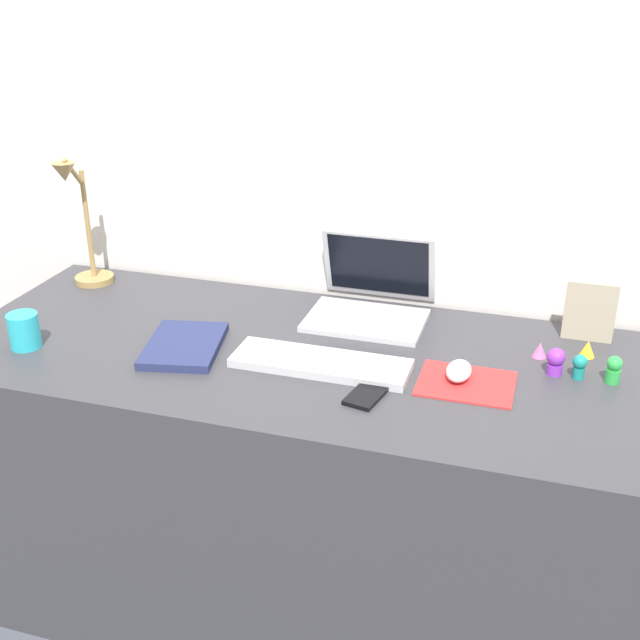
{
  "coord_description": "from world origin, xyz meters",
  "views": [
    {
      "loc": [
        0.54,
        -1.61,
        1.6
      ],
      "look_at": [
        0.04,
        0.0,
        0.83
      ],
      "focal_mm": 44.78,
      "sensor_mm": 36.0,
      "label": 1
    }
  ],
  "objects_px": {
    "laptop": "(372,295)",
    "toy_figurine_pink": "(540,350)",
    "coffee_mug": "(24,331)",
    "toy_figurine_purple": "(556,361)",
    "cell_phone": "(368,393)",
    "toy_figurine_green": "(614,369)",
    "keyboard": "(321,363)",
    "mouse": "(459,371)",
    "toy_figurine_teal": "(579,366)",
    "toy_figurine_yellow": "(588,349)",
    "picture_frame": "(590,312)",
    "desk_lamp": "(81,227)",
    "notebook_pad": "(184,346)"
  },
  "relations": [
    {
      "from": "cell_phone",
      "to": "toy_figurine_teal",
      "type": "bearing_deg",
      "value": 38.06
    },
    {
      "from": "toy_figurine_teal",
      "to": "toy_figurine_pink",
      "type": "xyz_separation_m",
      "value": [
        -0.09,
        0.08,
        -0.01
      ]
    },
    {
      "from": "toy_figurine_yellow",
      "to": "mouse",
      "type": "bearing_deg",
      "value": -143.5
    },
    {
      "from": "coffee_mug",
      "to": "toy_figurine_green",
      "type": "relative_size",
      "value": 1.34
    },
    {
      "from": "picture_frame",
      "to": "toy_figurine_pink",
      "type": "distance_m",
      "value": 0.18
    },
    {
      "from": "picture_frame",
      "to": "toy_figurine_purple",
      "type": "xyz_separation_m",
      "value": [
        -0.07,
        -0.21,
        -0.04
      ]
    },
    {
      "from": "keyboard",
      "to": "toy_figurine_purple",
      "type": "relative_size",
      "value": 6.46
    },
    {
      "from": "mouse",
      "to": "desk_lamp",
      "type": "relative_size",
      "value": 0.25
    },
    {
      "from": "cell_phone",
      "to": "toy_figurine_green",
      "type": "distance_m",
      "value": 0.55
    },
    {
      "from": "mouse",
      "to": "toy_figurine_teal",
      "type": "xyz_separation_m",
      "value": [
        0.25,
        0.08,
        0.01
      ]
    },
    {
      "from": "picture_frame",
      "to": "toy_figurine_pink",
      "type": "height_order",
      "value": "picture_frame"
    },
    {
      "from": "toy_figurine_purple",
      "to": "coffee_mug",
      "type": "bearing_deg",
      "value": -169.22
    },
    {
      "from": "toy_figurine_green",
      "to": "mouse",
      "type": "bearing_deg",
      "value": -165.27
    },
    {
      "from": "notebook_pad",
      "to": "toy_figurine_purple",
      "type": "distance_m",
      "value": 0.86
    },
    {
      "from": "laptop",
      "to": "keyboard",
      "type": "xyz_separation_m",
      "value": [
        -0.04,
        -0.33,
        -0.04
      ]
    },
    {
      "from": "laptop",
      "to": "picture_frame",
      "type": "relative_size",
      "value": 2.0
    },
    {
      "from": "laptop",
      "to": "toy_figurine_teal",
      "type": "height_order",
      "value": "laptop"
    },
    {
      "from": "laptop",
      "to": "toy_figurine_purple",
      "type": "bearing_deg",
      "value": -23.05
    },
    {
      "from": "keyboard",
      "to": "toy_figurine_purple",
      "type": "height_order",
      "value": "toy_figurine_purple"
    },
    {
      "from": "toy_figurine_teal",
      "to": "laptop",
      "type": "bearing_deg",
      "value": 158.58
    },
    {
      "from": "mouse",
      "to": "picture_frame",
      "type": "xyz_separation_m",
      "value": [
        0.27,
        0.3,
        0.05
      ]
    },
    {
      "from": "laptop",
      "to": "coffee_mug",
      "type": "relative_size",
      "value": 3.51
    },
    {
      "from": "keyboard",
      "to": "mouse",
      "type": "bearing_deg",
      "value": 6.44
    },
    {
      "from": "mouse",
      "to": "notebook_pad",
      "type": "height_order",
      "value": "mouse"
    },
    {
      "from": "toy_figurine_yellow",
      "to": "picture_frame",
      "type": "bearing_deg",
      "value": 91.57
    },
    {
      "from": "laptop",
      "to": "picture_frame",
      "type": "height_order",
      "value": "laptop"
    },
    {
      "from": "cell_phone",
      "to": "notebook_pad",
      "type": "bearing_deg",
      "value": -178.52
    },
    {
      "from": "picture_frame",
      "to": "toy_figurine_yellow",
      "type": "bearing_deg",
      "value": -88.43
    },
    {
      "from": "desk_lamp",
      "to": "notebook_pad",
      "type": "relative_size",
      "value": 1.57
    },
    {
      "from": "mouse",
      "to": "toy_figurine_purple",
      "type": "xyz_separation_m",
      "value": [
        0.2,
        0.09,
        0.01
      ]
    },
    {
      "from": "laptop",
      "to": "notebook_pad",
      "type": "relative_size",
      "value": 1.25
    },
    {
      "from": "coffee_mug",
      "to": "toy_figurine_teal",
      "type": "relative_size",
      "value": 1.5
    },
    {
      "from": "picture_frame",
      "to": "toy_figurine_yellow",
      "type": "xyz_separation_m",
      "value": [
        0.0,
        -0.09,
        -0.06
      ]
    },
    {
      "from": "mouse",
      "to": "notebook_pad",
      "type": "distance_m",
      "value": 0.65
    },
    {
      "from": "toy_figurine_purple",
      "to": "toy_figurine_green",
      "type": "bearing_deg",
      "value": -1.53
    },
    {
      "from": "coffee_mug",
      "to": "toy_figurine_yellow",
      "type": "relative_size",
      "value": 2.14
    },
    {
      "from": "cell_phone",
      "to": "coffee_mug",
      "type": "distance_m",
      "value": 0.85
    },
    {
      "from": "desk_lamp",
      "to": "toy_figurine_pink",
      "type": "bearing_deg",
      "value": -3.58
    },
    {
      "from": "laptop",
      "to": "desk_lamp",
      "type": "height_order",
      "value": "desk_lamp"
    },
    {
      "from": "cell_phone",
      "to": "toy_figurine_purple",
      "type": "xyz_separation_m",
      "value": [
        0.38,
        0.22,
        0.03
      ]
    },
    {
      "from": "keyboard",
      "to": "toy_figurine_green",
      "type": "bearing_deg",
      "value": 10.75
    },
    {
      "from": "picture_frame",
      "to": "toy_figurine_purple",
      "type": "height_order",
      "value": "picture_frame"
    },
    {
      "from": "notebook_pad",
      "to": "toy_figurine_yellow",
      "type": "relative_size",
      "value": 6.02
    },
    {
      "from": "coffee_mug",
      "to": "toy_figurine_purple",
      "type": "relative_size",
      "value": 1.35
    },
    {
      "from": "mouse",
      "to": "cell_phone",
      "type": "height_order",
      "value": "mouse"
    },
    {
      "from": "toy_figurine_purple",
      "to": "picture_frame",
      "type": "bearing_deg",
      "value": 71.81
    },
    {
      "from": "notebook_pad",
      "to": "toy_figurine_green",
      "type": "relative_size",
      "value": 3.76
    },
    {
      "from": "desk_lamp",
      "to": "toy_figurine_yellow",
      "type": "height_order",
      "value": "desk_lamp"
    },
    {
      "from": "toy_figurine_yellow",
      "to": "toy_figurine_pink",
      "type": "height_order",
      "value": "toy_figurine_yellow"
    },
    {
      "from": "laptop",
      "to": "toy_figurine_pink",
      "type": "bearing_deg",
      "value": -15.92
    }
  ]
}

